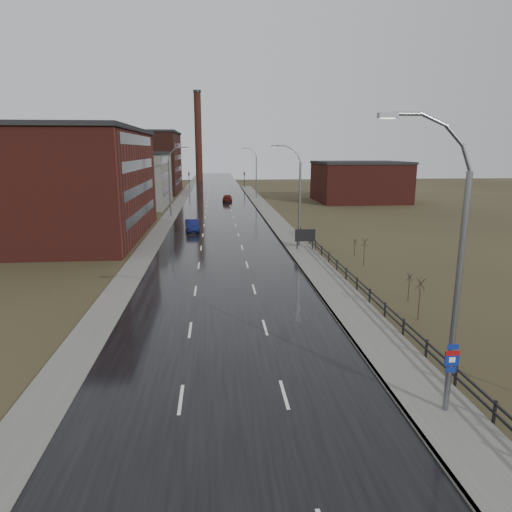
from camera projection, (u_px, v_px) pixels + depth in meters
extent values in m
plane|color=#2D2819|center=(238.00, 457.00, 16.40)|extent=(320.00, 320.00, 0.00)
cube|color=black|center=(219.00, 218.00, 74.61)|extent=(14.00, 300.00, 0.06)
cube|color=#595651|center=(299.00, 248.00, 51.09)|extent=(3.20, 180.00, 0.18)
cube|color=slate|center=(285.00, 248.00, 50.96)|extent=(0.16, 180.00, 0.18)
cube|color=#595651|center=(169.00, 218.00, 73.89)|extent=(2.40, 260.00, 0.12)
cube|color=#471914|center=(51.00, 185.00, 56.77)|extent=(22.00, 28.00, 13.00)
cube|color=black|center=(45.00, 129.00, 55.25)|extent=(22.44, 28.56, 0.50)
cube|color=black|center=(142.00, 212.00, 58.52)|extent=(0.06, 22.40, 1.20)
cube|color=black|center=(141.00, 189.00, 57.84)|extent=(0.06, 22.40, 1.20)
cube|color=black|center=(139.00, 165.00, 57.16)|extent=(0.06, 22.40, 1.20)
cube|color=black|center=(138.00, 140.00, 56.48)|extent=(0.06, 22.40, 1.20)
cube|color=slate|center=(126.00, 180.00, 89.39)|extent=(16.00, 20.00, 10.00)
cube|color=black|center=(124.00, 153.00, 88.20)|extent=(16.32, 20.40, 0.50)
cube|color=black|center=(168.00, 190.00, 90.54)|extent=(0.06, 16.00, 1.20)
cube|color=black|center=(167.00, 175.00, 89.86)|extent=(0.06, 16.00, 1.20)
cube|color=black|center=(166.00, 160.00, 89.18)|extent=(0.06, 16.00, 1.20)
cube|color=#331611|center=(127.00, 163.00, 117.50)|extent=(26.00, 24.00, 15.00)
cube|color=black|center=(125.00, 132.00, 115.75)|extent=(26.52, 24.48, 0.50)
cube|color=black|center=(179.00, 181.00, 119.64)|extent=(0.06, 19.20, 1.20)
cube|color=black|center=(178.00, 169.00, 118.97)|extent=(0.06, 19.20, 1.20)
cube|color=black|center=(178.00, 157.00, 118.29)|extent=(0.06, 19.20, 1.20)
cube|color=black|center=(178.00, 145.00, 117.61)|extent=(0.06, 19.20, 1.20)
cube|color=#471914|center=(359.00, 183.00, 97.69)|extent=(18.00, 16.00, 8.00)
cube|color=black|center=(360.00, 163.00, 96.73)|extent=(18.36, 16.32, 0.50)
cylinder|color=#331611|center=(198.00, 138.00, 158.03)|extent=(2.40, 2.40, 30.00)
cylinder|color=black|center=(197.00, 91.00, 154.58)|extent=(2.70, 2.70, 0.80)
cylinder|color=slate|center=(456.00, 300.00, 17.98)|extent=(0.24, 0.24, 10.00)
cylinder|color=slate|center=(466.00, 158.00, 16.73)|extent=(0.57, 0.14, 1.12)
cylinder|color=slate|center=(454.00, 135.00, 16.50)|extent=(0.91, 0.14, 0.91)
cylinder|color=slate|center=(434.00, 120.00, 16.30)|extent=(1.12, 0.14, 0.57)
cylinder|color=slate|center=(408.00, 114.00, 16.18)|extent=(1.15, 0.14, 0.14)
cube|color=slate|center=(388.00, 115.00, 16.12)|extent=(0.70, 0.28, 0.18)
cube|color=silver|center=(388.00, 118.00, 16.15)|extent=(0.50, 0.20, 0.04)
cube|color=navy|center=(453.00, 347.00, 18.30)|extent=(0.45, 0.04, 0.22)
cube|color=navy|center=(452.00, 358.00, 18.42)|extent=(0.60, 0.04, 0.65)
cube|color=maroon|center=(453.00, 353.00, 18.35)|extent=(0.60, 0.04, 0.20)
cube|color=navy|center=(451.00, 370.00, 18.53)|extent=(0.45, 0.04, 0.22)
cube|color=silver|center=(452.00, 360.00, 18.41)|extent=(0.26, 0.02, 0.22)
cylinder|color=slate|center=(300.00, 205.00, 51.02)|extent=(0.24, 0.24, 9.50)
cylinder|color=slate|center=(299.00, 158.00, 49.85)|extent=(0.51, 0.14, 0.98)
cylinder|color=slate|center=(295.00, 152.00, 49.64)|extent=(0.81, 0.14, 0.81)
cylinder|color=slate|center=(289.00, 147.00, 49.47)|extent=(0.98, 0.14, 0.51)
cylinder|color=slate|center=(281.00, 146.00, 49.36)|extent=(1.01, 0.14, 0.14)
cube|color=slate|center=(275.00, 146.00, 49.31)|extent=(0.70, 0.28, 0.18)
cube|color=silver|center=(275.00, 147.00, 49.34)|extent=(0.50, 0.20, 0.04)
cylinder|color=slate|center=(170.00, 188.00, 74.79)|extent=(0.24, 0.24, 9.50)
cylinder|color=slate|center=(169.00, 156.00, 73.64)|extent=(0.51, 0.14, 0.98)
cylinder|color=slate|center=(172.00, 151.00, 73.52)|extent=(0.81, 0.14, 0.81)
cylinder|color=slate|center=(177.00, 148.00, 73.48)|extent=(0.98, 0.14, 0.51)
cylinder|color=slate|center=(182.00, 147.00, 73.51)|extent=(1.01, 0.14, 0.14)
cube|color=slate|center=(186.00, 147.00, 73.58)|extent=(0.70, 0.28, 0.18)
cube|color=silver|center=(186.00, 148.00, 73.61)|extent=(0.50, 0.20, 0.04)
cylinder|color=slate|center=(256.00, 178.00, 103.42)|extent=(0.24, 0.24, 9.50)
cylinder|color=slate|center=(256.00, 154.00, 102.24)|extent=(0.51, 0.14, 0.98)
cylinder|color=slate|center=(253.00, 151.00, 102.04)|extent=(0.81, 0.14, 0.81)
cylinder|color=slate|center=(250.00, 149.00, 101.87)|extent=(0.98, 0.14, 0.51)
cylinder|color=slate|center=(247.00, 148.00, 101.76)|extent=(1.01, 0.14, 0.14)
cube|color=slate|center=(243.00, 148.00, 101.71)|extent=(0.70, 0.28, 0.18)
cube|color=silver|center=(243.00, 149.00, 101.73)|extent=(0.50, 0.20, 0.04)
cube|color=black|center=(494.00, 413.00, 18.14)|extent=(0.10, 0.10, 1.10)
cube|color=black|center=(456.00, 377.00, 21.06)|extent=(0.10, 0.10, 1.10)
cube|color=black|center=(426.00, 349.00, 23.97)|extent=(0.10, 0.10, 1.10)
cube|color=black|center=(403.00, 328.00, 26.88)|extent=(0.10, 0.10, 1.10)
cube|color=black|center=(385.00, 310.00, 29.79)|extent=(0.10, 0.10, 1.10)
cube|color=black|center=(370.00, 296.00, 32.70)|extent=(0.10, 0.10, 1.10)
cube|color=black|center=(357.00, 284.00, 35.61)|extent=(0.10, 0.10, 1.10)
cube|color=black|center=(346.00, 274.00, 38.52)|extent=(0.10, 0.10, 1.10)
cube|color=black|center=(337.00, 265.00, 41.43)|extent=(0.10, 0.10, 1.10)
cube|color=black|center=(329.00, 258.00, 44.34)|extent=(0.10, 0.10, 1.10)
cube|color=black|center=(322.00, 251.00, 47.25)|extent=(0.10, 0.10, 1.10)
cube|color=black|center=(316.00, 245.00, 50.16)|extent=(0.10, 0.10, 1.10)
cube|color=black|center=(310.00, 240.00, 53.07)|extent=(0.10, 0.10, 1.10)
cube|color=black|center=(305.00, 236.00, 55.99)|extent=(0.10, 0.10, 1.10)
cube|color=black|center=(300.00, 231.00, 58.90)|extent=(0.10, 0.10, 1.10)
cube|color=black|center=(359.00, 281.00, 35.03)|extent=(0.08, 53.00, 0.10)
cube|color=black|center=(359.00, 286.00, 35.12)|extent=(0.08, 53.00, 0.10)
cylinder|color=#382D23|center=(419.00, 304.00, 29.42)|extent=(0.08, 0.08, 2.12)
cylinder|color=#382D23|center=(422.00, 284.00, 29.11)|extent=(0.04, 0.71, 0.84)
cylinder|color=#382D23|center=(421.00, 284.00, 29.16)|extent=(0.67, 0.26, 0.84)
cylinder|color=#382D23|center=(420.00, 284.00, 29.13)|extent=(0.40, 0.60, 0.85)
cylinder|color=#382D23|center=(420.00, 284.00, 29.08)|extent=(0.40, 0.60, 0.85)
cylinder|color=#382D23|center=(421.00, 284.00, 29.06)|extent=(0.67, 0.26, 0.84)
cylinder|color=#382D23|center=(409.00, 290.00, 33.30)|extent=(0.08, 0.08, 1.55)
cylinder|color=#382D23|center=(410.00, 277.00, 33.08)|extent=(0.04, 0.53, 0.62)
cylinder|color=#382D23|center=(410.00, 277.00, 33.12)|extent=(0.50, 0.20, 0.62)
cylinder|color=#382D23|center=(409.00, 277.00, 33.10)|extent=(0.30, 0.45, 0.63)
cylinder|color=#382D23|center=(409.00, 277.00, 33.04)|extent=(0.30, 0.45, 0.63)
cylinder|color=#382D23|center=(410.00, 277.00, 33.03)|extent=(0.50, 0.20, 0.62)
cylinder|color=#382D23|center=(364.00, 256.00, 43.21)|extent=(0.08, 0.08, 2.02)
cylinder|color=#382D23|center=(365.00, 242.00, 42.92)|extent=(0.04, 0.68, 0.80)
cylinder|color=#382D23|center=(365.00, 242.00, 42.96)|extent=(0.64, 0.25, 0.80)
cylinder|color=#382D23|center=(364.00, 242.00, 42.94)|extent=(0.38, 0.57, 0.81)
cylinder|color=#382D23|center=(364.00, 242.00, 42.88)|extent=(0.38, 0.57, 0.81)
cylinder|color=#382D23|center=(365.00, 242.00, 42.87)|extent=(0.64, 0.25, 0.80)
cylinder|color=#382D23|center=(355.00, 250.00, 47.20)|extent=(0.08, 0.08, 1.39)
cylinder|color=#382D23|center=(356.00, 241.00, 47.00)|extent=(0.04, 0.48, 0.56)
cylinder|color=#382D23|center=(355.00, 241.00, 47.04)|extent=(0.45, 0.18, 0.56)
cylinder|color=#382D23|center=(355.00, 241.00, 47.02)|extent=(0.28, 0.40, 0.57)
cylinder|color=#382D23|center=(355.00, 241.00, 46.96)|extent=(0.28, 0.40, 0.57)
cylinder|color=#382D23|center=(355.00, 241.00, 46.95)|extent=(0.45, 0.18, 0.56)
cube|color=black|center=(297.00, 243.00, 49.91)|extent=(0.10, 0.10, 1.80)
cube|color=black|center=(313.00, 242.00, 50.06)|extent=(0.10, 0.10, 1.80)
cube|color=silver|center=(305.00, 235.00, 49.75)|extent=(2.14, 0.08, 1.24)
cube|color=black|center=(305.00, 235.00, 49.70)|extent=(2.24, 0.04, 1.34)
cylinder|color=black|center=(189.00, 179.00, 131.55)|extent=(0.16, 0.16, 5.20)
imported|color=black|center=(189.00, 172.00, 131.07)|extent=(0.58, 2.73, 1.10)
sphere|color=#FF190C|center=(189.00, 171.00, 130.85)|extent=(0.18, 0.18, 0.18)
cylinder|color=black|center=(244.00, 179.00, 132.94)|extent=(0.16, 0.16, 5.20)
imported|color=black|center=(244.00, 172.00, 132.46)|extent=(0.58, 2.73, 1.10)
sphere|color=#FF190C|center=(244.00, 171.00, 132.24)|extent=(0.18, 0.18, 0.18)
imported|color=#0D1241|center=(192.00, 226.00, 61.57)|extent=(2.26, 4.96, 1.58)
imported|color=#56150E|center=(227.00, 198.00, 97.63)|extent=(2.35, 4.85, 1.60)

